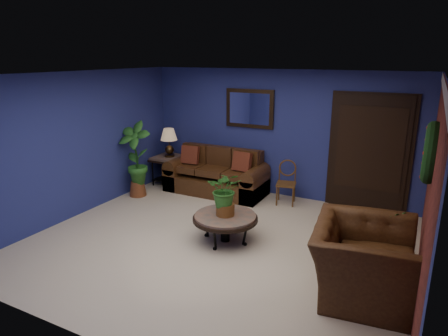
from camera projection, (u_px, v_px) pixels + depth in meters
The scene contains 18 objects.
floor at pixel (219, 242), 6.09m from camera, with size 5.50×5.50×0.00m, color beige.
wall_back at pixel (278, 134), 7.88m from camera, with size 5.50×0.04×2.50m, color navy.
wall_left at pixel (79, 144), 6.96m from camera, with size 0.04×5.00×2.50m, color navy.
wall_right_brick at pixel (431, 193), 4.53m from camera, with size 0.04×5.00×2.50m, color maroon.
ceiling at pixel (218, 75), 5.41m from camera, with size 5.50×5.00×0.02m, color white.
crown_molding at pixel (444, 87), 4.22m from camera, with size 0.03×5.00×0.14m, color white.
wall_mirror at pixel (250, 109), 7.99m from camera, with size 1.02×0.06×0.77m, color #422D17.
closet_door at pixel (369, 154), 7.14m from camera, with size 1.44×0.06×2.18m, color black.
wreath at pixel (431, 153), 4.48m from camera, with size 0.72×0.72×0.16m, color black.
sofa at pixel (218, 177), 8.28m from camera, with size 2.06×0.89×0.93m.
coffee_table at pixel (225, 218), 6.05m from camera, with size 0.99×0.99×0.43m.
end_table at pixel (170, 163), 8.73m from camera, with size 0.68×0.68×0.62m.
table_lamp at pixel (169, 139), 8.58m from camera, with size 0.36×0.36×0.59m.
side_chair at pixel (287, 179), 7.61m from camera, with size 0.43×0.43×0.84m.
armchair at pixel (364, 260), 4.69m from camera, with size 1.33×1.16×0.86m, color #462A14.
coffee_plant at pixel (225, 191), 5.93m from camera, with size 0.62×0.58×0.69m.
floor_plant at pixel (388, 239), 5.17m from camera, with size 0.47×0.41×0.88m.
tall_plant at pixel (136, 156), 7.90m from camera, with size 0.69×0.48×1.51m.
Camera 1 is at (2.62, -4.89, 2.76)m, focal length 32.00 mm.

